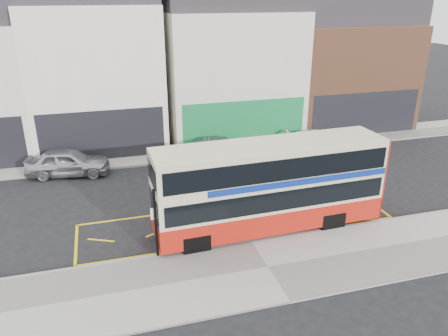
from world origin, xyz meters
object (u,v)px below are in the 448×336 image
object	(u,v)px
bus_stop_post	(157,216)
car_grey	(221,150)
car_silver	(68,162)
car_white	(317,140)
street_tree_right	(276,90)
double_decker_bus	(270,185)

from	to	relation	value
bus_stop_post	car_grey	xyz separation A→B (m)	(5.19, 9.66, -1.19)
car_silver	car_white	size ratio (longest dim) A/B	1.08
car_white	street_tree_right	world-z (taller)	street_tree_right
car_grey	street_tree_right	world-z (taller)	street_tree_right
bus_stop_post	car_silver	xyz separation A→B (m)	(-3.74, 9.75, -1.10)
car_grey	street_tree_right	xyz separation A→B (m)	(4.75, 3.04, 2.82)
bus_stop_post	car_white	size ratio (longest dim) A/B	0.68
double_decker_bus	car_white	bearing A→B (deg)	50.64
car_grey	street_tree_right	size ratio (longest dim) A/B	0.81
double_decker_bus	car_grey	size ratio (longest dim) A/B	2.41
double_decker_bus	car_white	world-z (taller)	double_decker_bus
bus_stop_post	car_white	bearing A→B (deg)	40.09
car_silver	bus_stop_post	bearing A→B (deg)	-149.67
street_tree_right	double_decker_bus	bearing A→B (deg)	-112.99
car_white	street_tree_right	distance (m)	4.42
double_decker_bus	street_tree_right	world-z (taller)	street_tree_right
car_white	street_tree_right	xyz separation A→B (m)	(-1.94, 2.72, 2.89)
car_grey	car_white	size ratio (longest dim) A/B	0.99
double_decker_bus	car_silver	size ratio (longest dim) A/B	2.20
bus_stop_post	car_white	world-z (taller)	bus_stop_post
car_silver	car_grey	bearing A→B (deg)	-81.26
bus_stop_post	car_grey	world-z (taller)	bus_stop_post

